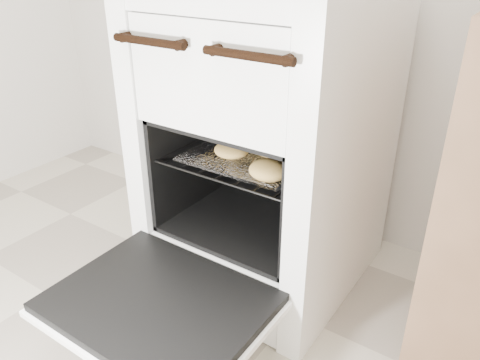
% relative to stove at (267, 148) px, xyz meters
% --- Properties ---
extents(stove, '(0.57, 0.64, 0.88)m').
position_rel_stove_xyz_m(stove, '(0.00, 0.00, 0.00)').
color(stove, white).
rests_on(stove, ground).
extents(oven_door, '(0.51, 0.40, 0.04)m').
position_rel_stove_xyz_m(oven_door, '(0.00, -0.48, -0.24)').
color(oven_door, black).
rests_on(oven_door, stove).
extents(oven_rack, '(0.42, 0.40, 0.01)m').
position_rel_stove_xyz_m(oven_rack, '(-0.00, -0.06, 0.00)').
color(oven_rack, black).
rests_on(oven_rack, stove).
extents(foil_sheet, '(0.32, 0.29, 0.01)m').
position_rel_stove_xyz_m(foil_sheet, '(0.00, -0.08, 0.01)').
color(foil_sheet, white).
rests_on(foil_sheet, oven_rack).
extents(baked_rolls, '(0.26, 0.30, 0.05)m').
position_rel_stove_xyz_m(baked_rolls, '(0.03, -0.08, 0.03)').
color(baked_rolls, '#E2B35A').
rests_on(baked_rolls, foil_sheet).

